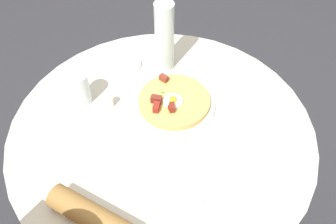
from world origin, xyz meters
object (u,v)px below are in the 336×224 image
object	(u,v)px
breakfast_pizza	(174,101)
water_glass	(80,89)
dining_table	(162,157)
bread_plate	(122,64)
pizza_plate	(174,104)
salt_shaker	(110,101)
water_bottle	(164,37)

from	to	relation	value
breakfast_pizza	water_glass	bearing A→B (deg)	-147.89
breakfast_pizza	water_glass	distance (m)	0.33
dining_table	bread_plate	bearing A→B (deg)	153.83
pizza_plate	salt_shaker	distance (m)	0.23
water_glass	salt_shaker	bearing A→B (deg)	22.66
pizza_plate	water_glass	world-z (taller)	water_glass
water_bottle	pizza_plate	bearing A→B (deg)	-44.14
pizza_plate	breakfast_pizza	distance (m)	0.02
dining_table	salt_shaker	world-z (taller)	salt_shaker
salt_shaker	bread_plate	bearing A→B (deg)	120.60
dining_table	water_bottle	bearing A→B (deg)	124.85
breakfast_pizza	salt_shaker	bearing A→B (deg)	-143.54
water_glass	dining_table	bearing A→B (deg)	13.50
pizza_plate	bread_plate	bearing A→B (deg)	170.04
breakfast_pizza	bread_plate	world-z (taller)	breakfast_pizza
water_glass	salt_shaker	xyz separation A→B (m)	(0.10, 0.04, -0.04)
dining_table	water_glass	bearing A→B (deg)	-166.50
breakfast_pizza	bread_plate	bearing A→B (deg)	169.62
salt_shaker	pizza_plate	bearing A→B (deg)	36.69
dining_table	breakfast_pizza	world-z (taller)	breakfast_pizza
dining_table	breakfast_pizza	bearing A→B (deg)	103.16
pizza_plate	water_glass	xyz separation A→B (m)	(-0.28, -0.17, 0.06)
dining_table	breakfast_pizza	size ratio (longest dim) A/B	4.08
water_glass	pizza_plate	bearing A→B (deg)	32.30
breakfast_pizza	water_bottle	xyz separation A→B (m)	(-0.15, 0.15, 0.11)
dining_table	water_bottle	world-z (taller)	water_bottle
dining_table	pizza_plate	size ratio (longest dim) A/B	3.54
pizza_plate	water_glass	size ratio (longest dim) A/B	2.35
breakfast_pizza	water_bottle	bearing A→B (deg)	135.26
dining_table	pizza_plate	bearing A→B (deg)	102.31
water_glass	water_bottle	distance (m)	0.35
water_bottle	dining_table	bearing A→B (deg)	-55.15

